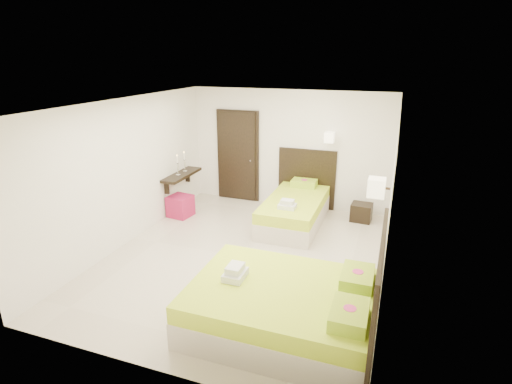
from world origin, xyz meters
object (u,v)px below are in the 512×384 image
(nightstand, at_px, (361,212))
(bed_single, at_px, (296,208))
(bed_double, at_px, (289,306))
(ottoman, at_px, (180,206))

(nightstand, bearing_deg, bed_single, -152.77)
(bed_single, height_order, bed_double, bed_double)
(bed_double, height_order, ottoman, bed_double)
(ottoman, bearing_deg, bed_double, -42.04)
(bed_double, xyz_separation_m, nightstand, (0.52, 3.89, -0.15))
(bed_double, relative_size, ottoman, 5.05)
(bed_single, relative_size, nightstand, 5.14)
(bed_single, height_order, ottoman, bed_single)
(bed_double, bearing_deg, ottoman, 137.96)
(nightstand, height_order, ottoman, ottoman)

